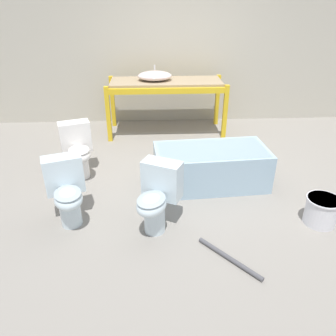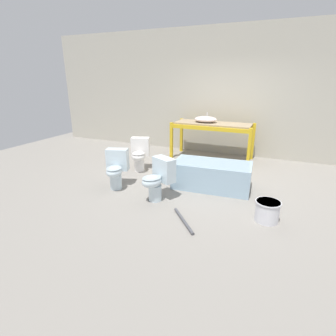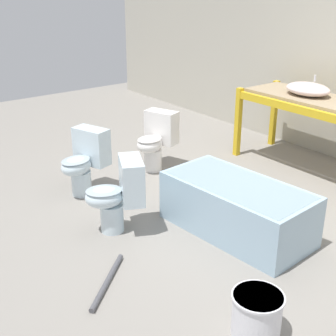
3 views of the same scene
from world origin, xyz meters
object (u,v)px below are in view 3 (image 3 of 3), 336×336
(toilet_far, at_px, (156,139))
(bucket_white, at_px, (257,313))
(toilet_near, at_px, (119,193))
(toilet_extra, at_px, (85,160))
(bathtub_main, at_px, (237,204))
(sink_basin, at_px, (308,89))

(toilet_far, xyz_separation_m, bucket_white, (2.78, -1.21, -0.23))
(toilet_near, relative_size, toilet_extra, 1.00)
(toilet_near, distance_m, bucket_white, 1.76)
(bucket_white, bearing_deg, toilet_near, 179.30)
(toilet_near, height_order, bucket_white, toilet_near)
(bucket_white, bearing_deg, bathtub_main, 140.25)
(bathtub_main, bearing_deg, toilet_far, 164.70)
(sink_basin, height_order, toilet_near, sink_basin)
(toilet_far, bearing_deg, toilet_extra, -104.09)
(toilet_near, bearing_deg, bathtub_main, 77.05)
(toilet_far, distance_m, bucket_white, 3.04)
(toilet_near, distance_m, toilet_far, 1.57)
(toilet_far, relative_size, toilet_extra, 1.00)
(bathtub_main, distance_m, toilet_near, 1.11)
(toilet_near, height_order, toilet_extra, same)
(toilet_extra, distance_m, bucket_white, 2.71)
(bathtub_main, distance_m, toilet_extra, 1.79)
(toilet_extra, bearing_deg, toilet_near, -27.91)
(bathtub_main, relative_size, toilet_far, 2.03)
(toilet_near, bearing_deg, toilet_far, 157.15)
(bathtub_main, xyz_separation_m, toilet_extra, (-1.64, -0.70, 0.11))
(sink_basin, distance_m, toilet_far, 1.93)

